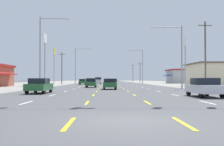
{
  "coord_description": "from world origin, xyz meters",
  "views": [
    {
      "loc": [
        -0.59,
        -8.92,
        1.36
      ],
      "look_at": [
        0.81,
        69.19,
        3.16
      ],
      "focal_mm": 44.0,
      "sensor_mm": 36.0,
      "label": 1
    }
  ],
  "objects_px": {
    "hatchback_inner_right_farthest": "(115,80)",
    "pole_sign_right_row_1": "(185,48)",
    "streetlight_right_row_0": "(178,52)",
    "streetlight_left_row_0": "(43,47)",
    "streetlight_left_row_1": "(77,63)",
    "sedan_far_right_nearest": "(204,87)",
    "suv_inner_left_farther": "(98,80)",
    "sedan_far_left_near": "(39,86)",
    "hatchback_inner_left_midfar": "(91,83)",
    "pole_sign_left_row_1": "(45,45)",
    "pole_sign_left_row_2": "(54,58)",
    "streetlight_right_row_1": "(141,64)",
    "sedan_center_turn_mid": "(110,84)",
    "sedan_far_left_far": "(83,82)"
  },
  "relations": [
    {
      "from": "hatchback_inner_right_farthest",
      "to": "streetlight_right_row_0",
      "type": "height_order",
      "value": "streetlight_right_row_0"
    },
    {
      "from": "pole_sign_right_row_1",
      "to": "pole_sign_left_row_1",
      "type": "bearing_deg",
      "value": 173.63
    },
    {
      "from": "sedan_center_turn_mid",
      "to": "pole_sign_right_row_1",
      "type": "relative_size",
      "value": 0.45
    },
    {
      "from": "hatchback_inner_right_farthest",
      "to": "pole_sign_right_row_1",
      "type": "relative_size",
      "value": 0.39
    },
    {
      "from": "streetlight_left_row_0",
      "to": "streetlight_left_row_1",
      "type": "relative_size",
      "value": 0.95
    },
    {
      "from": "streetlight_right_row_0",
      "to": "streetlight_right_row_1",
      "type": "height_order",
      "value": "streetlight_right_row_1"
    },
    {
      "from": "pole_sign_left_row_1",
      "to": "streetlight_left_row_1",
      "type": "bearing_deg",
      "value": 80.09
    },
    {
      "from": "hatchback_inner_left_midfar",
      "to": "pole_sign_left_row_2",
      "type": "distance_m",
      "value": 38.25
    },
    {
      "from": "sedan_center_turn_mid",
      "to": "streetlight_left_row_0",
      "type": "relative_size",
      "value": 0.44
    },
    {
      "from": "sedan_far_right_nearest",
      "to": "suv_inner_left_farther",
      "type": "height_order",
      "value": "suv_inner_left_farther"
    },
    {
      "from": "pole_sign_left_row_1",
      "to": "streetlight_right_row_1",
      "type": "relative_size",
      "value": 1.07
    },
    {
      "from": "sedan_far_right_nearest",
      "to": "sedan_center_turn_mid",
      "type": "relative_size",
      "value": 1.0
    },
    {
      "from": "streetlight_left_row_0",
      "to": "sedan_far_left_far",
      "type": "bearing_deg",
      "value": 85.47
    },
    {
      "from": "pole_sign_left_row_2",
      "to": "pole_sign_right_row_1",
      "type": "height_order",
      "value": "pole_sign_left_row_2"
    },
    {
      "from": "sedan_far_right_nearest",
      "to": "streetlight_left_row_0",
      "type": "relative_size",
      "value": 0.44
    },
    {
      "from": "sedan_far_left_near",
      "to": "streetlight_right_row_1",
      "type": "xyz_separation_m",
      "value": [
        16.81,
        55.88,
        5.28
      ]
    },
    {
      "from": "sedan_far_right_nearest",
      "to": "streetlight_left_row_0",
      "type": "height_order",
      "value": "streetlight_left_row_0"
    },
    {
      "from": "pole_sign_right_row_1",
      "to": "streetlight_left_row_0",
      "type": "bearing_deg",
      "value": -147.05
    },
    {
      "from": "hatchback_inner_right_farthest",
      "to": "streetlight_left_row_0",
      "type": "xyz_separation_m",
      "value": [
        -13.33,
        -98.77,
        5.16
      ]
    },
    {
      "from": "hatchback_inner_left_midfar",
      "to": "hatchback_inner_right_farthest",
      "type": "bearing_deg",
      "value": 85.73
    },
    {
      "from": "sedan_far_left_far",
      "to": "pole_sign_right_row_1",
      "type": "height_order",
      "value": "pole_sign_right_row_1"
    },
    {
      "from": "sedan_center_turn_mid",
      "to": "suv_inner_left_farther",
      "type": "relative_size",
      "value": 0.92
    },
    {
      "from": "sedan_far_right_nearest",
      "to": "sedan_far_left_far",
      "type": "distance_m",
      "value": 53.45
    },
    {
      "from": "sedan_center_turn_mid",
      "to": "hatchback_inner_left_midfar",
      "type": "bearing_deg",
      "value": 109.49
    },
    {
      "from": "streetlight_left_row_0",
      "to": "streetlight_right_row_1",
      "type": "height_order",
      "value": "streetlight_right_row_1"
    },
    {
      "from": "streetlight_left_row_0",
      "to": "hatchback_inner_left_midfar",
      "type": "bearing_deg",
      "value": 46.79
    },
    {
      "from": "sedan_far_left_far",
      "to": "pole_sign_left_row_2",
      "type": "bearing_deg",
      "value": 137.27
    },
    {
      "from": "suv_inner_left_farther",
      "to": "streetlight_right_row_0",
      "type": "relative_size",
      "value": 0.54
    },
    {
      "from": "hatchback_inner_left_midfar",
      "to": "streetlight_right_row_1",
      "type": "xyz_separation_m",
      "value": [
        12.91,
        36.59,
        5.25
      ]
    },
    {
      "from": "sedan_center_turn_mid",
      "to": "streetlight_right_row_1",
      "type": "xyz_separation_m",
      "value": [
        9.87,
        45.18,
        5.28
      ]
    },
    {
      "from": "hatchback_inner_left_midfar",
      "to": "streetlight_right_row_1",
      "type": "relative_size",
      "value": 0.38
    },
    {
      "from": "hatchback_inner_right_farthest",
      "to": "sedan_far_right_nearest",
      "type": "bearing_deg",
      "value": -88.36
    },
    {
      "from": "hatchback_inner_right_farthest",
      "to": "streetlight_left_row_0",
      "type": "bearing_deg",
      "value": -97.69
    },
    {
      "from": "hatchback_inner_left_midfar",
      "to": "pole_sign_left_row_1",
      "type": "bearing_deg",
      "value": 130.12
    },
    {
      "from": "streetlight_right_row_0",
      "to": "streetlight_left_row_1",
      "type": "xyz_separation_m",
      "value": [
        -19.33,
        43.48,
        0.9
      ]
    },
    {
      "from": "sedan_far_right_nearest",
      "to": "streetlight_left_row_0",
      "type": "distance_m",
      "value": 25.05
    },
    {
      "from": "pole_sign_right_row_1",
      "to": "streetlight_left_row_0",
      "type": "height_order",
      "value": "streetlight_left_row_0"
    },
    {
      "from": "streetlight_left_row_1",
      "to": "sedan_far_left_near",
      "type": "bearing_deg",
      "value": -87.41
    },
    {
      "from": "streetlight_left_row_1",
      "to": "pole_sign_left_row_2",
      "type": "bearing_deg",
      "value": -168.7
    },
    {
      "from": "streetlight_left_row_1",
      "to": "pole_sign_left_row_1",
      "type": "bearing_deg",
      "value": -99.91
    },
    {
      "from": "pole_sign_left_row_2",
      "to": "streetlight_right_row_0",
      "type": "bearing_deg",
      "value": -58.4
    },
    {
      "from": "pole_sign_left_row_1",
      "to": "streetlight_left_row_0",
      "type": "relative_size",
      "value": 1.08
    },
    {
      "from": "sedan_far_left_near",
      "to": "hatchback_inner_left_midfar",
      "type": "height_order",
      "value": "hatchback_inner_left_midfar"
    },
    {
      "from": "streetlight_left_row_1",
      "to": "suv_inner_left_farther",
      "type": "bearing_deg",
      "value": 9.46
    },
    {
      "from": "streetlight_right_row_0",
      "to": "sedan_far_left_near",
      "type": "bearing_deg",
      "value": -143.57
    },
    {
      "from": "sedan_far_left_near",
      "to": "pole_sign_left_row_1",
      "type": "bearing_deg",
      "value": 101.9
    },
    {
      "from": "sedan_far_left_far",
      "to": "hatchback_inner_right_farthest",
      "type": "relative_size",
      "value": 1.15
    },
    {
      "from": "hatchback_inner_right_farthest",
      "to": "pole_sign_right_row_1",
      "type": "distance_m",
      "value": 83.65
    },
    {
      "from": "sedan_center_turn_mid",
      "to": "sedan_far_left_far",
      "type": "xyz_separation_m",
      "value": [
        -6.84,
        35.33,
        0.0
      ]
    },
    {
      "from": "streetlight_left_row_1",
      "to": "streetlight_right_row_1",
      "type": "relative_size",
      "value": 1.04
    }
  ]
}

